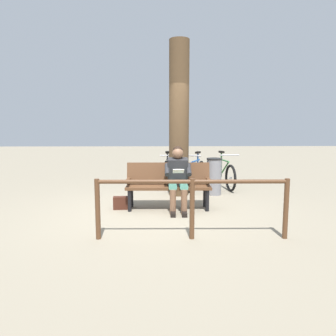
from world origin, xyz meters
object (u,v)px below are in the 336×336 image
Objects in this scene: tree_trunk at (179,119)px; bicycle_purple at (168,174)px; litter_bin at (214,176)px; bicycle_orange at (196,175)px; bench at (168,182)px; bicycle_black at (223,174)px; person_reading at (178,175)px; handbag at (121,203)px.

bicycle_purple is at bearing -72.78° from tree_trunk.
bicycle_orange is at bearing -63.59° from litter_bin.
bench is 0.96× the size of bicycle_black.
litter_bin is 0.50× the size of bicycle_purple.
bicycle_purple is at bearing -94.69° from bicycle_black.
person_reading is 4.00× the size of handbag.
bicycle_purple is at bearing -35.36° from litter_bin.
bench is 0.29m from person_reading.
handbag is at bearing 32.28° from litter_bin.
bench is at bearing 77.24° from tree_trunk.
bicycle_purple is at bearing -85.77° from person_reading.
bicycle_purple is (-0.04, -1.92, -0.15)m from bench.
bench is 0.98m from handbag.
litter_bin is 0.91m from bicycle_black.
handbag is at bearing -56.91° from bicycle_black.
tree_trunk is at bearing -102.07° from bench.
bicycle_black and bicycle_orange have the same top height.
person_reading is 2.15m from bicycle_orange.
litter_bin is at bearing 49.87° from bicycle_purple.
bicycle_purple is at bearing -90.65° from bench.
bicycle_black is at bearing -115.04° from litter_bin.
bench is 1.02× the size of bicycle_orange.
bench is 5.35× the size of handbag.
tree_trunk is at bearing -0.74° from litter_bin.
bench is at bearing 1.11° from bicycle_orange.
person_reading reaches higher than handbag.
bicycle_orange is at bearing -130.03° from handbag.
bicycle_orange reaches higher than handbag.
person_reading reaches higher than litter_bin.
handbag is 2.36m from tree_trunk.
tree_trunk is at bearing -132.77° from handbag.
bicycle_orange is 0.70m from bicycle_purple.
person_reading is at bearing -1.23° from bicycle_purple.
tree_trunk is at bearing -11.77° from bicycle_orange.
litter_bin reaches higher than handbag.
bicycle_black is at bearing -125.54° from bench.
tree_trunk reaches higher than bicycle_orange.
litter_bin is at bearing -123.35° from person_reading.
bicycle_orange is at bearing -104.76° from person_reading.
bench is at bearing -6.10° from bicycle_purple.
litter_bin is (-1.99, -1.25, 0.31)m from handbag.
bicycle_black is at bearing -120.13° from person_reading.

